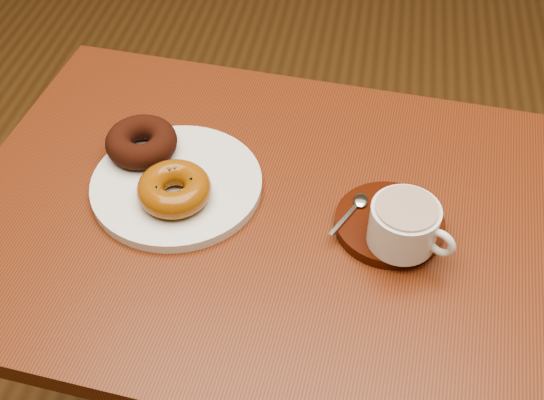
% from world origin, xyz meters
% --- Properties ---
extents(ground, '(6.00, 6.00, 0.00)m').
position_xyz_m(ground, '(0.00, 0.00, 0.00)').
color(ground, brown).
rests_on(ground, ground).
extents(cafe_table, '(0.90, 0.70, 0.79)m').
position_xyz_m(cafe_table, '(-0.22, -0.23, 0.67)').
color(cafe_table, '#602A14').
rests_on(cafe_table, ground).
extents(donut_plate, '(0.34, 0.34, 0.02)m').
position_xyz_m(donut_plate, '(-0.35, -0.21, 0.80)').
color(donut_plate, silver).
rests_on(donut_plate, cafe_table).
extents(donut_cinnamon, '(0.12, 0.12, 0.04)m').
position_xyz_m(donut_cinnamon, '(-0.41, -0.16, 0.83)').
color(donut_cinnamon, black).
rests_on(donut_cinnamon, donut_plate).
extents(donut_caramel, '(0.11, 0.11, 0.04)m').
position_xyz_m(donut_caramel, '(-0.34, -0.25, 0.83)').
color(donut_caramel, '#894B0E').
rests_on(donut_caramel, donut_plate).
extents(saucer, '(0.20, 0.20, 0.02)m').
position_xyz_m(saucer, '(-0.04, -0.24, 0.80)').
color(saucer, '#351107').
rests_on(saucer, cafe_table).
extents(coffee_cup, '(0.11, 0.09, 0.06)m').
position_xyz_m(coffee_cup, '(-0.02, -0.27, 0.84)').
color(coffee_cup, silver).
rests_on(coffee_cup, saucer).
extents(teaspoon, '(0.05, 0.09, 0.01)m').
position_xyz_m(teaspoon, '(-0.08, -0.22, 0.81)').
color(teaspoon, silver).
rests_on(teaspoon, saucer).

